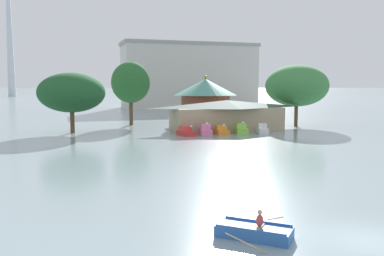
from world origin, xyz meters
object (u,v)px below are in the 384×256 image
pedal_boat_pink (206,131)px  shoreline_tree_mid (131,83)px  background_building_block (190,75)px  rowboat_with_rower (254,231)px  green_roof_pavilion (206,99)px  boathouse (227,115)px  pedal_boat_red (186,132)px  pedal_boat_lime (241,130)px  pedal_boat_orange (222,131)px  shoreline_tree_right (297,86)px  shoreline_tree_tall_left (72,93)px  pedal_boat_white (262,129)px

pedal_boat_pink → shoreline_tree_mid: (-7.16, 17.51, 6.54)m
pedal_boat_pink → background_building_block: bearing=178.0°
rowboat_with_rower → shoreline_tree_mid: shoreline_tree_mid is taller
green_roof_pavilion → boathouse: bearing=-93.5°
rowboat_with_rower → pedal_boat_red: size_ratio=1.07×
rowboat_with_rower → shoreline_tree_mid: bearing=-51.6°
pedal_boat_red → background_building_block: size_ratio=0.08×
pedal_boat_lime → green_roof_pavilion: (0.57, 16.33, 3.78)m
pedal_boat_lime → shoreline_tree_mid: bearing=-132.8°
pedal_boat_red → boathouse: (7.75, 4.62, 1.84)m
pedal_boat_orange → shoreline_tree_mid: size_ratio=0.26×
pedal_boat_orange → shoreline_tree_right: bearing=118.8°
pedal_boat_red → background_building_block: background_building_block is taller
rowboat_with_rower → shoreline_tree_right: bearing=-81.4°
boathouse → shoreline_tree_right: shoreline_tree_right is taller
green_roof_pavilion → shoreline_tree_tall_left: size_ratio=1.17×
pedal_boat_red → pedal_boat_lime: 7.87m
pedal_boat_red → pedal_boat_lime: (7.86, -0.42, 0.08)m
pedal_boat_red → shoreline_tree_mid: (-4.42, 17.33, 6.62)m
green_roof_pavilion → background_building_block: 52.95m
pedal_boat_white → shoreline_tree_tall_left: bearing=-94.7°
rowboat_with_rower → pedal_boat_white: 40.40m
pedal_boat_orange → pedal_boat_lime: size_ratio=1.08×
pedal_boat_lime → pedal_boat_red: bearing=-80.5°
pedal_boat_red → shoreline_tree_tall_left: 17.17m
rowboat_with_rower → pedal_boat_lime: pedal_boat_lime is taller
boathouse → background_building_block: background_building_block is taller
pedal_boat_white → shoreline_tree_tall_left: size_ratio=0.27×
rowboat_with_rower → pedal_boat_white: bearing=-75.6°
pedal_boat_white → background_building_block: background_building_block is taller
rowboat_with_rower → shoreline_tree_tall_left: (-6.21, 44.58, 5.36)m
rowboat_with_rower → pedal_boat_lime: (15.93, 36.15, 0.28)m
pedal_boat_white → background_building_block: (10.79, 67.80, 9.02)m
boathouse → shoreline_tree_right: bearing=9.4°
pedal_boat_pink → shoreline_tree_tall_left: size_ratio=0.34×
background_building_block → shoreline_tree_mid: bearing=-117.7°
shoreline_tree_right → boathouse: bearing=-170.6°
pedal_boat_lime → shoreline_tree_mid: shoreline_tree_mid is taller
pedal_boat_lime → shoreline_tree_tall_left: 24.24m
rowboat_with_rower → pedal_boat_lime: size_ratio=1.39×
green_roof_pavilion → shoreline_tree_tall_left: 24.08m
rowboat_with_rower → shoreline_tree_tall_left: bearing=-39.7°
shoreline_tree_right → green_roof_pavilion: bearing=143.9°
pedal_boat_white → shoreline_tree_right: size_ratio=0.25×
pedal_boat_orange → shoreline_tree_tall_left: shoreline_tree_tall_left is taller
pedal_boat_lime → shoreline_tree_right: shoreline_tree_right is taller
shoreline_tree_tall_left → boathouse: bearing=-8.8°
green_roof_pavilion → background_building_block: bearing=75.5°
pedal_boat_white → pedal_boat_pink: bearing=-80.2°
boathouse → green_roof_pavilion: size_ratio=1.61×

